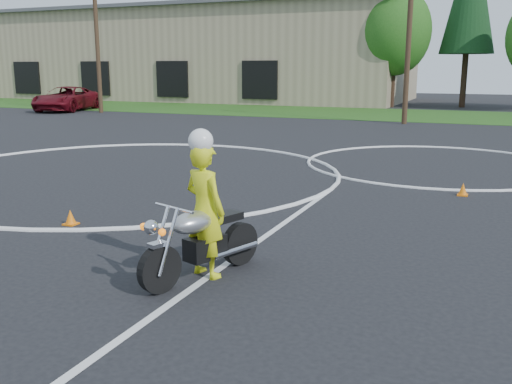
% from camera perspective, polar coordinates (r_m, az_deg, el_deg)
% --- Properties ---
extents(ground, '(120.00, 120.00, 0.00)m').
position_cam_1_polar(ground, '(14.54, -19.43, -0.16)').
color(ground, black).
rests_on(ground, ground).
extents(grass_strip, '(120.00, 10.00, 0.02)m').
position_cam_1_polar(grass_strip, '(38.77, 8.57, 7.84)').
color(grass_strip, '#1E4714').
rests_on(grass_strip, ground).
extents(course_markings, '(19.05, 19.05, 0.12)m').
position_cam_1_polar(course_markings, '(16.85, -3.88, 2.18)').
color(course_markings, silver).
rests_on(course_markings, ground).
extents(primary_motorcycle, '(1.06, 2.12, 1.16)m').
position_cam_1_polar(primary_motorcycle, '(8.17, -5.61, -4.87)').
color(primary_motorcycle, black).
rests_on(primary_motorcycle, ground).
extents(rider_primary_grp, '(0.83, 0.68, 2.15)m').
position_cam_1_polar(rider_primary_grp, '(8.16, -5.16, -1.43)').
color(rider_primary_grp, yellow).
rests_on(rider_primary_grp, ground).
extents(pickup_grp, '(4.15, 6.48, 1.66)m').
position_cam_1_polar(pickup_grp, '(42.37, -18.44, 8.84)').
color(pickup_grp, '#5B0A14').
rests_on(pickup_grp, ground).
extents(traffic_cones, '(19.67, 10.25, 0.30)m').
position_cam_1_polar(traffic_cones, '(14.60, -8.65, 1.00)').
color(traffic_cones, orange).
rests_on(traffic_cones, ground).
extents(warehouse, '(41.00, 17.00, 8.30)m').
position_cam_1_polar(warehouse, '(57.53, -5.91, 13.48)').
color(warehouse, tan).
rests_on(warehouse, ground).
extents(utility_poles, '(41.60, 1.12, 10.00)m').
position_cam_1_polar(utility_poles, '(31.85, 15.11, 15.95)').
color(utility_poles, '#473321').
rests_on(utility_poles, ground).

